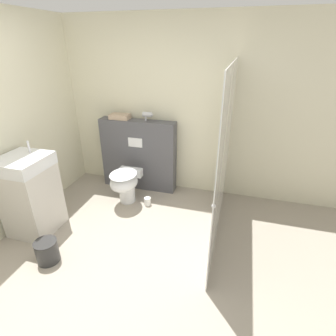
{
  "coord_description": "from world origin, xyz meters",
  "views": [
    {
      "loc": [
        0.99,
        -1.61,
        2.13
      ],
      "look_at": [
        0.19,
        1.22,
        0.71
      ],
      "focal_mm": 28.0,
      "sensor_mm": 36.0,
      "label": 1
    }
  ],
  "objects": [
    {
      "name": "toilet",
      "position": [
        -0.49,
        1.37,
        0.31
      ],
      "size": [
        0.38,
        0.53,
        0.49
      ],
      "color": "white",
      "rests_on": "ground_plane"
    },
    {
      "name": "wall_back",
      "position": [
        0.0,
        2.06,
        1.25
      ],
      "size": [
        8.0,
        0.06,
        2.5
      ],
      "color": "beige",
      "rests_on": "ground_plane"
    },
    {
      "name": "folded_towel",
      "position": [
        -0.74,
        1.88,
        1.14
      ],
      "size": [
        0.29,
        0.18,
        0.07
      ],
      "color": "tan",
      "rests_on": "partition_panel"
    },
    {
      "name": "spare_toilet_roll",
      "position": [
        -0.17,
        1.38,
        0.06
      ],
      "size": [
        0.09,
        0.09,
        0.11
      ],
      "color": "white",
      "rests_on": "ground_plane"
    },
    {
      "name": "waste_bin",
      "position": [
        -0.82,
        0.08,
        0.13
      ],
      "size": [
        0.24,
        0.24,
        0.25
      ],
      "color": "#2D2D2D",
      "rests_on": "ground_plane"
    },
    {
      "name": "ground_plane",
      "position": [
        0.0,
        0.0,
        0.0
      ],
      "size": [
        12.0,
        12.0,
        0.0
      ],
      "primitive_type": "plane",
      "color": "#9E9384"
    },
    {
      "name": "sink_vanity",
      "position": [
        -1.31,
        0.51,
        0.49
      ],
      "size": [
        0.51,
        0.54,
        1.12
      ],
      "color": "beige",
      "rests_on": "ground_plane"
    },
    {
      "name": "shower_glass",
      "position": [
        0.86,
        1.09,
        0.98
      ],
      "size": [
        0.04,
        1.88,
        1.97
      ],
      "color": "silver",
      "rests_on": "ground_plane"
    },
    {
      "name": "partition_panel",
      "position": [
        -0.47,
        1.88,
        0.55
      ],
      "size": [
        1.16,
        0.22,
        1.1
      ],
      "color": "#4C4C51",
      "rests_on": "ground_plane"
    },
    {
      "name": "hair_drier",
      "position": [
        -0.31,
        1.89,
        1.19
      ],
      "size": [
        0.16,
        0.07,
        0.13
      ],
      "color": "#B7B7BC",
      "rests_on": "partition_panel"
    }
  ]
}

